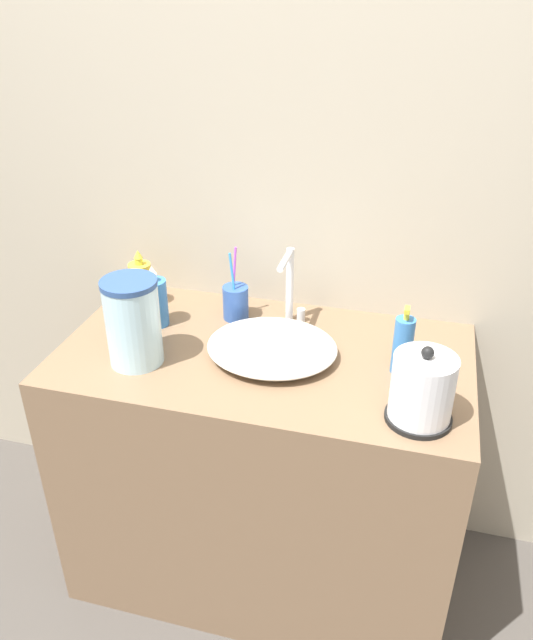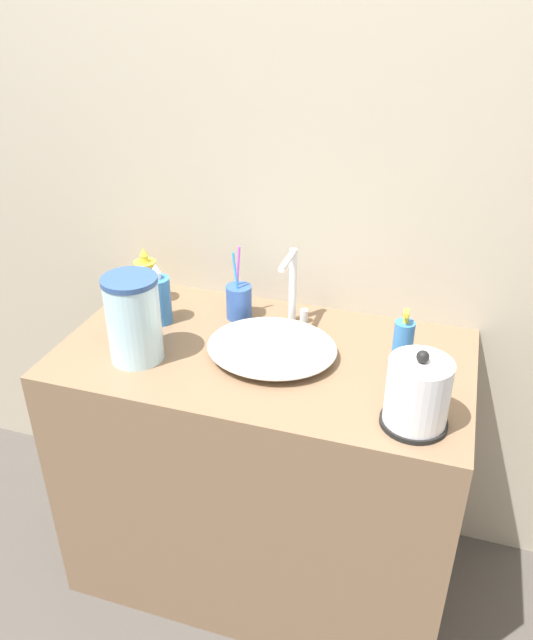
% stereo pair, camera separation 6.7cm
% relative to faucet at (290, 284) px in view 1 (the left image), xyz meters
% --- Properties ---
extents(ground_plane, '(12.00, 12.00, 0.00)m').
position_rel_faucet_xyz_m(ground_plane, '(-0.03, -0.47, -0.93)').
color(ground_plane, '#47423D').
extents(wall_back, '(6.00, 0.04, 2.60)m').
position_rel_faucet_xyz_m(wall_back, '(-0.03, 0.14, 0.37)').
color(wall_back, '#ADA38E').
rests_on(wall_back, ground_plane).
extents(vanity_counter, '(1.09, 0.60, 0.80)m').
position_rel_faucet_xyz_m(vanity_counter, '(-0.03, -0.18, -0.53)').
color(vanity_counter, brown).
rests_on(vanity_counter, ground_plane).
extents(sink_basin, '(0.34, 0.30, 0.05)m').
position_rel_faucet_xyz_m(sink_basin, '(-0.00, -0.18, -0.10)').
color(sink_basin, silver).
rests_on(sink_basin, vanity_counter).
extents(faucet, '(0.06, 0.13, 0.22)m').
position_rel_faucet_xyz_m(faucet, '(0.00, 0.00, 0.00)').
color(faucet, silver).
rests_on(faucet, vanity_counter).
extents(electric_kettle, '(0.15, 0.15, 0.19)m').
position_rel_faucet_xyz_m(electric_kettle, '(0.38, -0.36, -0.05)').
color(electric_kettle, black).
rests_on(electric_kettle, vanity_counter).
extents(toothbrush_cup, '(0.07, 0.07, 0.22)m').
position_rel_faucet_xyz_m(toothbrush_cup, '(-0.16, -0.01, -0.07)').
color(toothbrush_cup, '#2D519E').
rests_on(toothbrush_cup, vanity_counter).
extents(lotion_bottle, '(0.05, 0.05, 0.19)m').
position_rel_faucet_xyz_m(lotion_bottle, '(0.33, -0.17, -0.04)').
color(lotion_bottle, '#3370B7').
rests_on(lotion_bottle, vanity_counter).
extents(shampoo_bottle, '(0.07, 0.07, 0.18)m').
position_rel_faucet_xyz_m(shampoo_bottle, '(-0.37, -0.11, -0.05)').
color(shampoo_bottle, '#3370B7').
rests_on(shampoo_bottle, vanity_counter).
extents(mouthwash_bottle, '(0.07, 0.07, 0.18)m').
position_rel_faucet_xyz_m(mouthwash_bottle, '(-0.46, -0.01, -0.05)').
color(mouthwash_bottle, gold).
rests_on(mouthwash_bottle, vanity_counter).
extents(water_pitcher, '(0.14, 0.14, 0.23)m').
position_rel_faucet_xyz_m(water_pitcher, '(-0.34, -0.30, -0.01)').
color(water_pitcher, '#B2DBEA').
rests_on(water_pitcher, vanity_counter).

